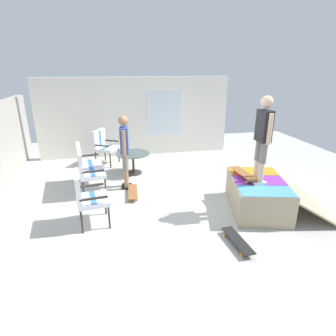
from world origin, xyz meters
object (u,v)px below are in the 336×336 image
object	(u,v)px
person_skater	(263,134)
skateboard_spare	(237,240)
patio_bench	(86,164)
skateboard_by_bench	(133,192)
patio_chair_near_house	(103,144)
patio_table	(133,159)
patio_chair_by_wall	(86,194)
skateboard_on_ramp	(243,174)
person_watching	(125,147)
skate_ramp	(259,195)

from	to	relation	value
person_skater	skateboard_spare	distance (m)	1.95
patio_bench	skateboard_by_bench	distance (m)	1.28
patio_chair_near_house	person_skater	bearing A→B (deg)	-140.86
patio_table	patio_bench	bearing A→B (deg)	124.91
patio_chair_by_wall	person_skater	bearing A→B (deg)	-93.62
person_skater	skateboard_on_ramp	bearing A→B (deg)	27.02
patio_bench	patio_table	world-z (taller)	patio_bench
patio_bench	person_watching	size ratio (longest dim) A/B	0.76
patio_table	person_watching	xyz separation A→B (m)	(-0.92, 0.25, 0.61)
skate_ramp	skateboard_on_ramp	xyz separation A→B (m)	(0.19, 0.29, 0.41)
patio_bench	skateboard_on_ramp	size ratio (longest dim) A/B	1.62
patio_bench	patio_chair_near_house	bearing A→B (deg)	-11.63
person_watching	patio_chair_by_wall	bearing A→B (deg)	152.51
patio_chair_near_house	patio_table	distance (m)	1.27
patio_bench	patio_chair_near_house	distance (m)	1.82
person_watching	skateboard_by_bench	distance (m)	1.05
person_watching	patio_chair_near_house	bearing A→B (deg)	15.77
patio_chair_near_house	patio_chair_by_wall	distance (m)	3.44
patio_chair_by_wall	skateboard_on_ramp	size ratio (longest dim) A/B	1.26
skateboard_by_bench	patio_bench	bearing A→B (deg)	59.93
person_watching	skateboard_spare	size ratio (longest dim) A/B	2.13
patio_bench	person_watching	xyz separation A→B (m)	(-0.11, -0.91, 0.40)
skate_ramp	patio_chair_by_wall	xyz separation A→B (m)	(0.09, 3.35, 0.29)
person_watching	person_skater	distance (m)	3.03
patio_chair_by_wall	patio_chair_near_house	bearing A→B (deg)	-4.29
skateboard_by_bench	skateboard_spare	distance (m)	2.68
person_skater	skateboard_by_bench	xyz separation A→B (m)	(1.26, 2.31, -1.50)
patio_bench	patio_chair_near_house	world-z (taller)	same
skate_ramp	skateboard_on_ramp	distance (m)	0.53
patio_chair_by_wall	patio_table	bearing A→B (deg)	-23.05
patio_table	skateboard_by_bench	world-z (taller)	patio_table
person_skater	patio_bench	bearing A→B (deg)	60.97
skateboard_by_bench	skateboard_on_ramp	xyz separation A→B (m)	(-0.96, -2.16, 0.64)
patio_bench	patio_chair_by_wall	distance (m)	1.65
skateboard_on_ramp	patio_table	bearing A→B (deg)	40.69
patio_chair_near_house	skateboard_spare	world-z (taller)	patio_chair_near_house
patio_bench	patio_chair_by_wall	bearing A→B (deg)	-176.15
skateboard_by_bench	skateboard_spare	bearing A→B (deg)	-145.64
skate_ramp	patio_table	size ratio (longest dim) A/B	2.40
patio_table	person_watching	bearing A→B (deg)	165.03
skate_ramp	patio_chair_by_wall	bearing A→B (deg)	88.41
patio_bench	person_skater	xyz separation A→B (m)	(-1.84, -3.32, 0.97)
person_watching	skateboard_on_ramp	xyz separation A→B (m)	(-1.43, -2.27, -0.29)
patio_chair_by_wall	person_watching	xyz separation A→B (m)	(1.53, -0.79, 0.40)
patio_chair_near_house	skateboard_on_ramp	distance (m)	4.36
skateboard_on_ramp	skateboard_by_bench	bearing A→B (deg)	66.00
patio_chair_near_house	skateboard_by_bench	xyz separation A→B (m)	(-2.37, -0.64, -0.53)
person_watching	skateboard_by_bench	xyz separation A→B (m)	(-0.47, -0.11, -0.93)
skateboard_by_bench	patio_chair_by_wall	bearing A→B (deg)	139.55
patio_chair_by_wall	person_watching	world-z (taller)	person_watching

